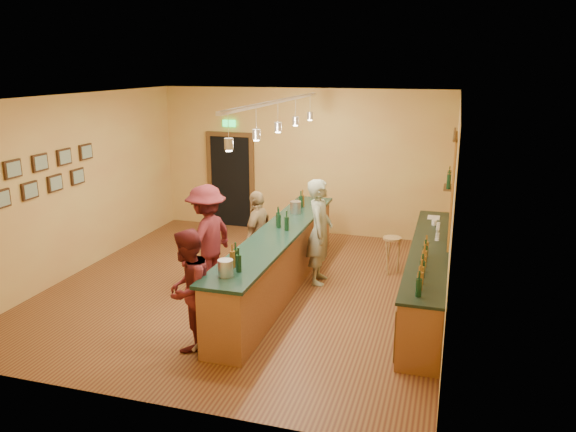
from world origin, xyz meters
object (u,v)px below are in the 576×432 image
(tasting_bar, at_px, (278,257))
(bar_stool, at_px, (392,245))
(back_counter, at_px, (428,275))
(customer_b, at_px, (258,234))
(customer_a, at_px, (188,290))
(bartender, at_px, (320,232))
(customer_c, at_px, (207,238))

(tasting_bar, distance_m, bar_stool, 2.21)
(back_counter, bearing_deg, customer_b, 173.08)
(tasting_bar, height_order, customer_a, customer_a)
(tasting_bar, xyz_separation_m, customer_b, (-0.55, 0.54, 0.18))
(bartender, distance_m, bar_stool, 1.45)
(tasting_bar, relative_size, customer_b, 3.23)
(customer_b, bearing_deg, tasting_bar, 50.11)
(bartender, bearing_deg, tasting_bar, 131.99)
(bartender, xyz_separation_m, bar_stool, (1.16, 0.79, -0.38))
(customer_b, height_order, customer_c, customer_c)
(customer_a, height_order, customer_c, customer_c)
(customer_b, relative_size, bar_stool, 2.32)
(customer_b, height_order, bar_stool, customer_b)
(customer_c, bearing_deg, customer_a, 30.71)
(customer_a, xyz_separation_m, bar_stool, (2.28, 3.56, -0.29))
(customer_b, xyz_separation_m, bar_stool, (2.26, 0.86, -0.25))
(back_counter, height_order, tasting_bar, tasting_bar)
(customer_a, xyz_separation_m, customer_b, (0.02, 2.70, -0.03))
(tasting_bar, relative_size, customer_a, 3.10)
(tasting_bar, bearing_deg, bartender, 47.77)
(back_counter, bearing_deg, bar_stool, 120.23)
(customer_b, bearing_deg, bartender, 98.17)
(customer_c, bearing_deg, bar_stool, 132.97)
(back_counter, bearing_deg, tasting_bar, -175.72)
(back_counter, distance_m, customer_c, 3.64)
(bartender, bearing_deg, customer_b, 87.67)
(customer_b, distance_m, customer_c, 1.00)
(bartender, relative_size, customer_a, 1.11)
(tasting_bar, bearing_deg, customer_b, 135.38)
(back_counter, xyz_separation_m, bar_stool, (-0.71, 1.22, 0.05))
(customer_b, distance_m, bar_stool, 2.43)
(bar_stool, bearing_deg, customer_a, -122.62)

